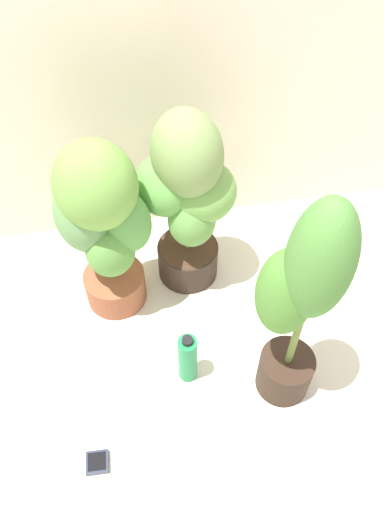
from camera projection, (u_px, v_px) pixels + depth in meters
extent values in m
plane|color=silver|center=(198.00, 364.00, 2.05)|extent=(8.00, 8.00, 0.00)
cube|color=beige|center=(158.00, 22.00, 1.81)|extent=(3.20, 0.01, 2.00)
cylinder|color=#332319|center=(285.00, 372.00, 1.92)|extent=(0.21, 0.21, 0.19)
cylinder|color=#482E24|center=(288.00, 361.00, 1.85)|extent=(0.19, 0.19, 0.02)
cylinder|color=olive|center=(304.00, 311.00, 1.59)|extent=(0.03, 0.03, 0.66)
ellipsoid|color=#4C8538|center=(319.00, 262.00, 1.39)|extent=(0.27, 0.29, 0.47)
ellipsoid|color=#4D8733|center=(285.00, 293.00, 1.53)|extent=(0.24, 0.25, 0.38)
cylinder|color=#30231A|center=(188.00, 259.00, 2.28)|extent=(0.27, 0.27, 0.17)
cylinder|color=#442C20|center=(188.00, 248.00, 2.22)|extent=(0.25, 0.25, 0.02)
cylinder|color=olive|center=(187.00, 199.00, 1.99)|extent=(0.02, 0.02, 0.59)
ellipsoid|color=#799654|center=(187.00, 154.00, 1.81)|extent=(0.35, 0.37, 0.36)
ellipsoid|color=#61A54A|center=(166.00, 185.00, 1.94)|extent=(0.29, 0.30, 0.25)
ellipsoid|color=#6EA74D|center=(204.00, 192.00, 1.94)|extent=(0.31, 0.30, 0.25)
ellipsoid|color=#629B49|center=(192.00, 219.00, 2.00)|extent=(0.25, 0.25, 0.25)
cylinder|color=#954F33|center=(116.00, 286.00, 2.20)|extent=(0.26, 0.26, 0.16)
cylinder|color=#44311C|center=(114.00, 276.00, 2.14)|extent=(0.24, 0.24, 0.02)
cylinder|color=#587E45|center=(104.00, 229.00, 1.91)|extent=(0.02, 0.02, 0.58)
ellipsoid|color=#6FA446|center=(95.00, 186.00, 1.74)|extent=(0.39, 0.38, 0.35)
ellipsoid|color=#629355|center=(85.00, 214.00, 1.86)|extent=(0.27, 0.29, 0.33)
ellipsoid|color=#589847|center=(125.00, 221.00, 1.87)|extent=(0.28, 0.27, 0.28)
ellipsoid|color=#5A9542|center=(111.00, 251.00, 1.92)|extent=(0.22, 0.20, 0.25)
cube|color=#262F41|center=(97.00, 462.00, 1.79)|extent=(0.08, 0.08, 0.02)
cube|color=black|center=(97.00, 461.00, 1.78)|extent=(0.07, 0.07, 0.00)
cylinder|color=#1D8548|center=(188.00, 359.00, 1.92)|extent=(0.07, 0.07, 0.26)
cylinder|color=black|center=(187.00, 341.00, 1.81)|extent=(0.04, 0.04, 0.02)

